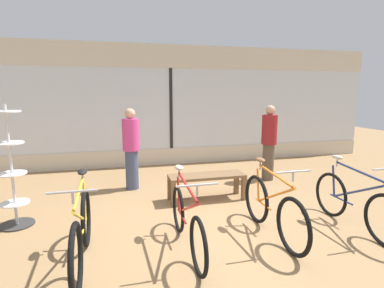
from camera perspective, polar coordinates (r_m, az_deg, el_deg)
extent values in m
plane|color=#99754C|center=(4.56, 5.96, -15.81)|extent=(24.00, 24.00, 0.00)
cube|color=beige|center=(8.32, -3.94, -2.28)|extent=(12.00, 0.08, 0.45)
cube|color=silver|center=(8.15, -4.05, 6.69)|extent=(12.00, 0.04, 2.15)
cube|color=beige|center=(8.19, -4.17, 16.34)|extent=(12.00, 0.08, 0.60)
cube|color=black|center=(8.12, -4.01, 6.68)|extent=(0.08, 0.02, 2.15)
torus|color=black|center=(4.21, -19.54, -13.06)|extent=(0.06, 0.74, 0.74)
torus|color=black|center=(3.29, -21.20, -19.94)|extent=(0.06, 0.74, 0.74)
cylinder|color=gold|center=(3.61, -20.55, -12.91)|extent=(0.03, 0.96, 0.51)
cylinder|color=gold|center=(4.09, -19.79, -10.16)|extent=(0.03, 0.11, 0.49)
cylinder|color=gold|center=(3.54, -20.77, -8.61)|extent=(0.03, 0.89, 0.10)
cylinder|color=gold|center=(4.00, -19.84, -14.33)|extent=(0.03, 0.46, 0.03)
cylinder|color=#B2B2B7|center=(3.96, -20.10, -6.13)|extent=(0.02, 0.02, 0.14)
ellipsoid|color=black|center=(3.94, -20.17, -5.01)|extent=(0.11, 0.22, 0.06)
cylinder|color=#B2B2B7|center=(3.10, -21.78, -9.49)|extent=(0.02, 0.02, 0.12)
cylinder|color=#ADADB2|center=(3.08, -21.85, -8.43)|extent=(0.46, 0.02, 0.02)
torus|color=black|center=(4.36, -2.65, -12.28)|extent=(0.05, 0.65, 0.65)
torus|color=black|center=(3.41, 1.23, -18.91)|extent=(0.05, 0.65, 0.65)
cylinder|color=red|center=(3.75, -0.84, -12.13)|extent=(0.03, 1.01, 0.51)
cylinder|color=red|center=(4.24, -2.56, -9.48)|extent=(0.03, 0.11, 0.49)
cylinder|color=red|center=(3.68, -0.96, -7.98)|extent=(0.03, 0.94, 0.10)
cylinder|color=red|center=(4.14, -1.94, -13.52)|extent=(0.03, 0.49, 0.03)
cylinder|color=#B2B2B7|center=(4.11, -2.48, -5.57)|extent=(0.02, 0.02, 0.14)
ellipsoid|color=#B2A893|center=(4.09, -2.49, -4.49)|extent=(0.11, 0.22, 0.06)
cylinder|color=#B2B2B7|center=(3.22, 0.98, -8.85)|extent=(0.02, 0.02, 0.12)
cylinder|color=#ADADB2|center=(3.20, 0.98, -7.83)|extent=(0.46, 0.02, 0.02)
torus|color=black|center=(4.74, 12.15, -10.18)|extent=(0.05, 0.73, 0.73)
torus|color=black|center=(3.95, 18.68, -14.66)|extent=(0.05, 0.73, 0.73)
cylinder|color=orange|center=(4.22, 15.51, -9.40)|extent=(0.03, 0.92, 0.51)
cylinder|color=orange|center=(4.63, 12.48, -7.55)|extent=(0.03, 0.11, 0.49)
cylinder|color=orange|center=(4.17, 15.47, -5.70)|extent=(0.03, 0.85, 0.10)
cylinder|color=orange|center=(4.56, 13.40, -11.07)|extent=(0.03, 0.44, 0.03)
cylinder|color=#B2B2B7|center=(4.52, 12.85, -3.93)|extent=(0.02, 0.02, 0.14)
ellipsoid|color=brown|center=(4.50, 12.89, -2.94)|extent=(0.11, 0.22, 0.06)
cylinder|color=#B2B2B7|center=(3.80, 18.69, -5.90)|extent=(0.02, 0.02, 0.12)
cylinder|color=#ADADB2|center=(3.78, 18.74, -5.02)|extent=(0.46, 0.02, 0.02)
torus|color=black|center=(5.35, 24.90, -8.70)|extent=(0.05, 0.70, 0.70)
cylinder|color=navy|center=(4.89, 29.21, -7.82)|extent=(0.03, 0.96, 0.51)
cylinder|color=navy|center=(5.26, 25.36, -6.34)|extent=(0.03, 0.11, 0.49)
cylinder|color=navy|center=(4.84, 29.24, -4.61)|extent=(0.03, 0.89, 0.10)
cylinder|color=navy|center=(5.19, 26.53, -9.42)|extent=(0.03, 0.46, 0.03)
cylinder|color=#B2B2B7|center=(5.15, 25.90, -3.13)|extent=(0.02, 0.02, 0.14)
ellipsoid|color=#B2A893|center=(5.14, 25.96, -2.26)|extent=(0.11, 0.22, 0.06)
cylinder|color=#333333|center=(5.34, -30.32, -13.08)|extent=(0.48, 0.48, 0.03)
cylinder|color=silver|center=(5.08, -31.18, -3.75)|extent=(0.04, 0.04, 1.80)
cylinder|color=white|center=(5.22, -30.64, -9.64)|extent=(0.40, 0.40, 0.02)
cylinder|color=white|center=(5.10, -31.08, -4.85)|extent=(0.40, 0.40, 0.02)
cylinder|color=white|center=(5.02, -31.54, 0.15)|extent=(0.40, 0.40, 0.02)
cylinder|color=white|center=(4.97, -32.00, 5.28)|extent=(0.40, 0.40, 0.02)
cube|color=brown|center=(5.52, 2.85, -6.09)|extent=(1.40, 0.44, 0.05)
cube|color=brown|center=(5.27, -3.55, -9.60)|extent=(0.08, 0.08, 0.43)
cube|color=brown|center=(5.65, 9.85, -8.38)|extent=(0.08, 0.08, 0.43)
cube|color=brown|center=(5.61, -4.25, -8.41)|extent=(0.08, 0.08, 0.43)
cube|color=brown|center=(5.97, 8.43, -7.36)|extent=(0.08, 0.08, 0.43)
cylinder|color=#424C6B|center=(6.28, -11.36, -4.80)|extent=(0.36, 0.36, 0.81)
cylinder|color=#D13D84|center=(6.14, -11.59, 1.74)|extent=(0.47, 0.47, 0.64)
sphere|color=tan|center=(6.09, -11.73, 5.68)|extent=(0.21, 0.21, 0.21)
cylinder|color=brown|center=(7.00, 14.28, -3.32)|extent=(0.32, 0.32, 0.82)
cylinder|color=maroon|center=(6.88, 14.54, 2.67)|extent=(0.41, 0.41, 0.65)
sphere|color=tan|center=(6.84, 14.69, 6.26)|extent=(0.21, 0.21, 0.21)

